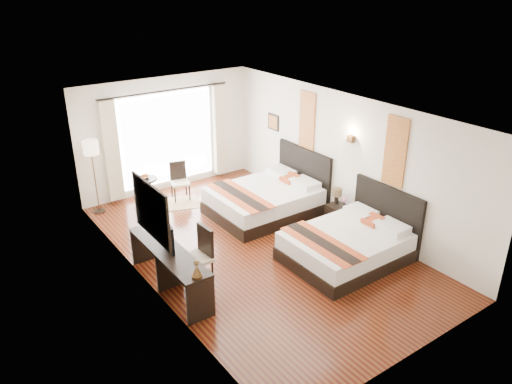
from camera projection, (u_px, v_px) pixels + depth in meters
floor at (256, 248)px, 9.91m from camera, size 4.50×7.50×0.01m
ceiling at (256, 110)px, 8.78m from camera, size 4.50×7.50×0.02m
wall_headboard at (342, 159)px, 10.53m from camera, size 0.01×7.50×2.80m
wall_desk at (144, 214)px, 8.15m from camera, size 0.01×7.50×2.80m
wall_window at (167, 134)px, 12.13m from camera, size 4.50×0.01×2.80m
wall_entry at (420, 273)px, 6.55m from camera, size 4.50×0.01×2.80m
window_glass at (167, 138)px, 12.16m from camera, size 2.40×0.02×2.20m
sheer_curtain at (168, 139)px, 12.12m from camera, size 2.30×0.02×2.10m
drape_left at (111, 152)px, 11.33m from camera, size 0.35×0.14×2.35m
drape_right at (220, 130)px, 12.86m from camera, size 0.35×0.14×2.35m
art_panel_near at (395, 152)px, 9.28m from camera, size 0.03×0.50×1.35m
art_panel_far at (307, 122)px, 11.16m from camera, size 0.03×0.50×1.35m
wall_sconce at (351, 139)px, 10.10m from camera, size 0.10×0.14×0.14m
mirror_frame at (151, 211)px, 7.91m from camera, size 0.04×1.25×0.95m
mirror_glass at (153, 210)px, 7.92m from camera, size 0.01×1.12×0.82m
bed_near at (349, 244)px, 9.40m from camera, size 2.21×1.72×1.25m
bed_far at (267, 199)px, 11.23m from camera, size 2.35×1.83×1.33m
nightstand at (338, 216)px, 10.68m from camera, size 0.39×0.48×0.46m
table_lamp at (337, 193)px, 10.55m from camera, size 0.22×0.22×0.34m
vase at (344, 203)px, 10.47m from camera, size 0.14×0.14×0.13m
console_desk at (169, 269)px, 8.51m from camera, size 0.50×2.20×0.76m
television at (163, 232)px, 8.40m from camera, size 0.34×0.86×0.49m
bronze_figurine at (197, 270)px, 7.56m from camera, size 0.21×0.21×0.26m
desk_chair at (197, 267)px, 8.68m from camera, size 0.51×0.51×1.04m
floor_lamp at (91, 152)px, 10.80m from camera, size 0.34×0.34×1.70m
side_table at (147, 190)px, 11.79m from camera, size 0.51×0.51×0.59m
fruit_bowl at (145, 177)px, 11.65m from camera, size 0.29×0.29×0.05m
window_chair at (180, 188)px, 11.94m from camera, size 0.51×0.51×0.90m
jute_rug at (174, 204)px, 11.78m from camera, size 1.32×1.11×0.01m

